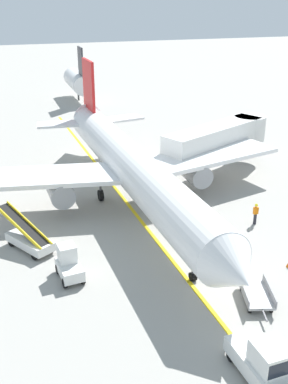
{
  "coord_description": "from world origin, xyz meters",
  "views": [
    {
      "loc": [
        -11.13,
        -20.38,
        16.26
      ],
      "look_at": [
        -1.3,
        9.98,
        2.5
      ],
      "focal_mm": 43.24,
      "sensor_mm": 36.0,
      "label": 1
    }
  ],
  "objects_px": {
    "airliner": "(130,165)",
    "jet_bridge": "(223,137)",
    "pushback_tug": "(265,361)",
    "baggage_cart_loaded": "(256,294)",
    "belt_loader_forward_hold": "(29,239)",
    "baggage_tug_near_wing": "(69,264)",
    "ground_crew_marshaller": "(256,213)"
  },
  "relations": [
    {
      "from": "jet_bridge",
      "to": "belt_loader_forward_hold",
      "type": "height_order",
      "value": "jet_bridge"
    },
    {
      "from": "airliner",
      "to": "baggage_tug_near_wing",
      "type": "bearing_deg",
      "value": -125.83
    },
    {
      "from": "baggage_cart_loaded",
      "to": "ground_crew_marshaller",
      "type": "relative_size",
      "value": 2.25
    },
    {
      "from": "baggage_tug_near_wing",
      "to": "airliner",
      "type": "bearing_deg",
      "value": 54.17
    },
    {
      "from": "jet_bridge",
      "to": "belt_loader_forward_hold",
      "type": "xyz_separation_m",
      "value": [
        -19.43,
        -9.57,
        -2.77
      ]
    },
    {
      "from": "airliner",
      "to": "ground_crew_marshaller",
      "type": "height_order",
      "value": "airliner"
    },
    {
      "from": "airliner",
      "to": "jet_bridge",
      "type": "relative_size",
      "value": 2.78
    },
    {
      "from": "jet_bridge",
      "to": "belt_loader_forward_hold",
      "type": "bearing_deg",
      "value": -153.78
    },
    {
      "from": "pushback_tug",
      "to": "baggage_tug_near_wing",
      "type": "height_order",
      "value": "pushback_tug"
    },
    {
      "from": "baggage_tug_near_wing",
      "to": "belt_loader_forward_hold",
      "type": "xyz_separation_m",
      "value": [
        -2.04,
        4.32,
        -0.15
      ]
    },
    {
      "from": "belt_loader_forward_hold",
      "to": "pushback_tug",
      "type": "bearing_deg",
      "value": -59.26
    },
    {
      "from": "jet_bridge",
      "to": "baggage_cart_loaded",
      "type": "xyz_separation_m",
      "value": [
        -7.64,
        -19.64,
        -3.07
      ]
    },
    {
      "from": "pushback_tug",
      "to": "belt_loader_forward_hold",
      "type": "bearing_deg",
      "value": 120.74
    },
    {
      "from": "pushback_tug",
      "to": "belt_loader_forward_hold",
      "type": "xyz_separation_m",
      "value": [
        -9.09,
        15.28,
        -0.22
      ]
    },
    {
      "from": "jet_bridge",
      "to": "baggage_tug_near_wing",
      "type": "xyz_separation_m",
      "value": [
        -17.39,
        -13.89,
        -2.62
      ]
    },
    {
      "from": "airliner",
      "to": "belt_loader_forward_hold",
      "type": "height_order",
      "value": "airliner"
    },
    {
      "from": "jet_bridge",
      "to": "pushback_tug",
      "type": "xyz_separation_m",
      "value": [
        -10.35,
        -24.85,
        -2.55
      ]
    },
    {
      "from": "jet_bridge",
      "to": "baggage_tug_near_wing",
      "type": "bearing_deg",
      "value": -141.39
    },
    {
      "from": "pushback_tug",
      "to": "baggage_tug_near_wing",
      "type": "bearing_deg",
      "value": 122.73
    },
    {
      "from": "airliner",
      "to": "belt_loader_forward_hold",
      "type": "relative_size",
      "value": 7.14
    },
    {
      "from": "jet_bridge",
      "to": "baggage_tug_near_wing",
      "type": "height_order",
      "value": "jet_bridge"
    },
    {
      "from": "belt_loader_forward_hold",
      "to": "baggage_tug_near_wing",
      "type": "bearing_deg",
      "value": -64.69
    },
    {
      "from": "jet_bridge",
      "to": "ground_crew_marshaller",
      "type": "relative_size",
      "value": 7.47
    },
    {
      "from": "baggage_cart_loaded",
      "to": "ground_crew_marshaller",
      "type": "distance_m",
      "value": 9.88
    },
    {
      "from": "pushback_tug",
      "to": "ground_crew_marshaller",
      "type": "height_order",
      "value": "pushback_tug"
    },
    {
      "from": "jet_bridge",
      "to": "pushback_tug",
      "type": "height_order",
      "value": "jet_bridge"
    },
    {
      "from": "baggage_cart_loaded",
      "to": "ground_crew_marshaller",
      "type": "bearing_deg",
      "value": 60.0
    },
    {
      "from": "jet_bridge",
      "to": "ground_crew_marshaller",
      "type": "height_order",
      "value": "jet_bridge"
    },
    {
      "from": "jet_bridge",
      "to": "baggage_cart_loaded",
      "type": "height_order",
      "value": "jet_bridge"
    },
    {
      "from": "airliner",
      "to": "pushback_tug",
      "type": "relative_size",
      "value": 9.61
    },
    {
      "from": "belt_loader_forward_hold",
      "to": "baggage_cart_loaded",
      "type": "bearing_deg",
      "value": -40.48
    },
    {
      "from": "baggage_tug_near_wing",
      "to": "ground_crew_marshaller",
      "type": "distance_m",
      "value": 14.95
    }
  ]
}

